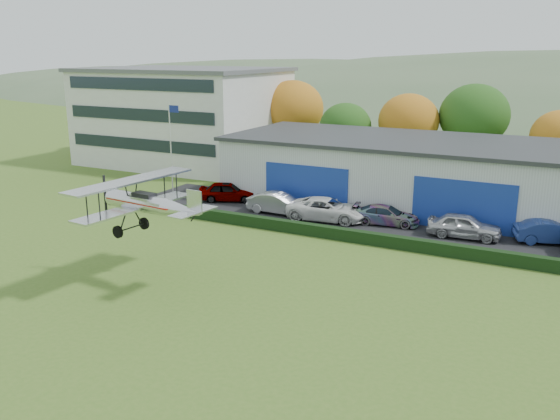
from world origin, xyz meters
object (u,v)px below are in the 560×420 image
at_px(car_4, 464,226).
at_px(car_5, 551,232).
at_px(car_1, 278,203).
at_px(car_3, 386,215).
at_px(hangar, 479,178).
at_px(office_block, 184,115).
at_px(car_2, 327,209).
at_px(biplane, 146,202).
at_px(car_0, 228,191).
at_px(flagpole, 171,139).

height_order(car_4, car_5, car_4).
distance_m(car_1, car_3, 8.34).
relative_size(hangar, office_block, 1.97).
bearing_deg(car_2, car_1, 82.07).
relative_size(car_3, car_5, 1.02).
bearing_deg(biplane, car_0, 114.65).
distance_m(car_4, car_5, 5.44).
height_order(flagpole, car_2, flagpole).
distance_m(hangar, car_0, 20.10).
bearing_deg(car_0, biplane, 174.11).
height_order(car_5, biplane, biplane).
distance_m(flagpole, biplane, 21.02).
relative_size(car_1, car_5, 1.05).
relative_size(flagpole, car_2, 1.36).
xyz_separation_m(flagpole, car_2, (15.51, -1.97, -3.91)).
height_order(car_1, biplane, biplane).
xyz_separation_m(car_0, car_5, (24.71, 0.08, -0.05)).
distance_m(flagpole, car_2, 16.12).
distance_m(car_0, car_3, 13.85).
height_order(flagpole, car_1, flagpole).
distance_m(car_0, biplane, 18.38).
bearing_deg(office_block, car_1, -37.39).
relative_size(office_block, biplane, 2.53).
relative_size(car_0, car_5, 1.03).
xyz_separation_m(car_2, biplane, (-3.86, -15.53, 3.65)).
relative_size(office_block, car_4, 4.28).
height_order(hangar, car_0, hangar).
xyz_separation_m(office_block, car_2, (23.62, -14.97, -4.34)).
bearing_deg(car_0, office_block, 21.80).
xyz_separation_m(hangar, office_block, (-33.00, 7.02, 2.56)).
distance_m(hangar, car_5, 8.74).
bearing_deg(car_1, hangar, -59.06).
bearing_deg(car_1, flagpole, 80.56).
height_order(office_block, car_3, office_block).
distance_m(office_block, car_1, 25.03).
bearing_deg(flagpole, car_2, -7.23).
height_order(car_3, biplane, biplane).
relative_size(flagpole, car_1, 1.65).
distance_m(flagpole, car_3, 20.19).
height_order(car_2, biplane, biplane).
distance_m(office_block, flagpole, 15.33).
bearing_deg(car_5, office_block, 52.84).
bearing_deg(car_4, hangar, -0.27).
xyz_separation_m(flagpole, car_4, (25.36, -1.69, -3.92)).
bearing_deg(office_block, hangar, -12.01).
bearing_deg(car_3, office_block, 55.32).
relative_size(car_0, car_2, 0.80).
xyz_separation_m(office_block, biplane, (19.77, -30.50, -0.70)).
xyz_separation_m(car_1, biplane, (0.18, -15.53, 3.66)).
distance_m(car_1, car_2, 4.04).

